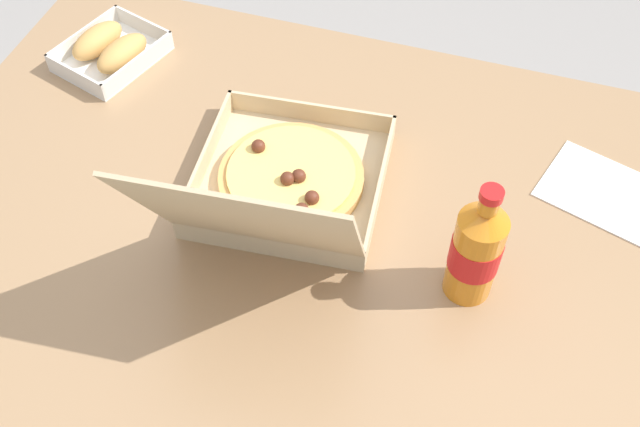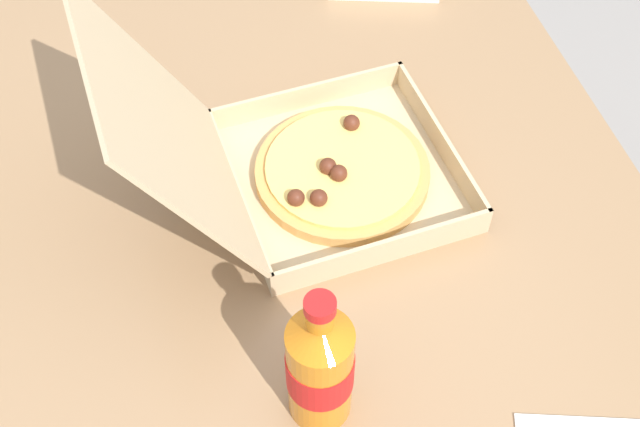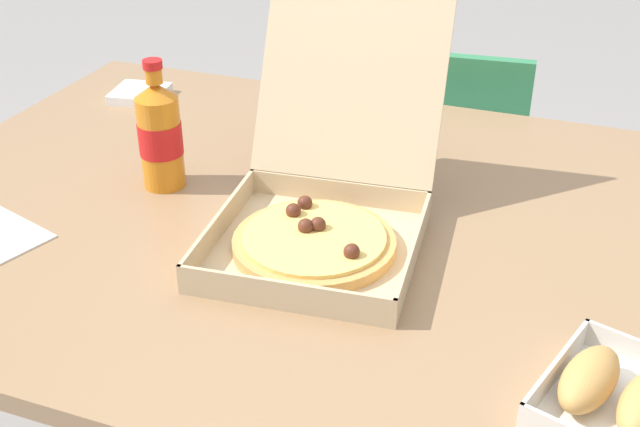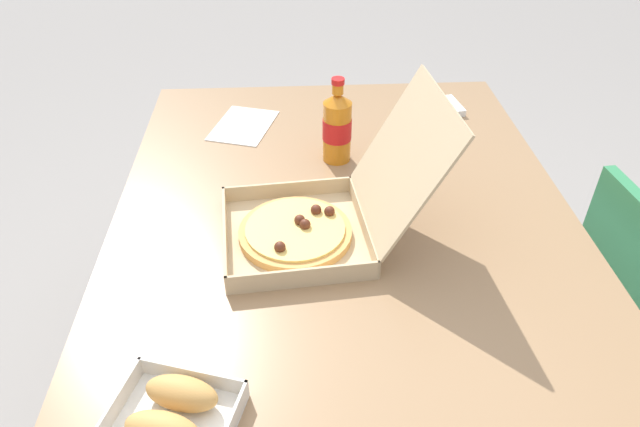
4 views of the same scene
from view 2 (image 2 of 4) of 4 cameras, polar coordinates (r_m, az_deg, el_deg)
The scene contains 3 objects.
dining_table at distance 1.14m, azimuth -3.21°, elevation -3.31°, with size 1.40×1.05×0.76m.
pizza_box_open at distance 1.09m, azimuth -0.57°, elevation 3.44°, with size 0.34×0.47×0.32m.
cola_bottle at distance 0.87m, azimuth 0.25°, elevation -10.68°, with size 0.07×0.07×0.22m.
Camera 2 is at (-0.63, 0.10, 1.63)m, focal length 45.29 mm.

